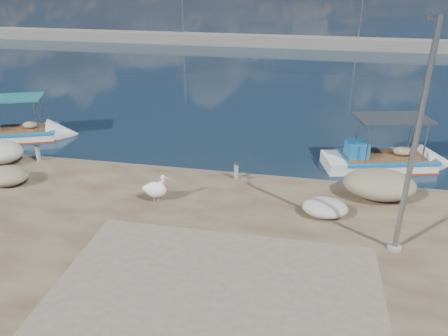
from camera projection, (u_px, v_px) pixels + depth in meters
The scene contains 13 objects.
ground at pixel (202, 251), 14.44m from camera, with size 1400.00×1400.00×0.00m, color #162635.
quay_patch at pixel (212, 307), 11.39m from camera, with size 9.00×7.00×0.01m, color gray.
breakwater at pixel (285, 42), 49.74m from camera, with size 120.00×2.20×7.50m.
boat_left at pixel (18, 135), 23.67m from camera, with size 5.89×3.71×2.70m.
boat_right at pixel (384, 163), 20.36m from camera, with size 6.18×3.33×2.83m.
pelican at pixel (156, 189), 16.26m from camera, with size 1.15×0.66×1.10m.
lamp_post at pixel (413, 152), 12.36m from camera, with size 0.44×0.96×7.00m.
bollard_near at pixel (236, 170), 18.02m from camera, with size 0.24×0.24×0.72m.
bollard_far at pixel (38, 152), 19.66m from camera, with size 0.26×0.26×0.78m.
potted_plant at pixel (155, 191), 16.68m from camera, with size 0.43×0.37×0.48m, color #33722D.
net_pile_d at pixel (325, 208), 15.44m from camera, with size 1.62×1.21×0.61m, color silver.
net_pile_c at pixel (379, 184), 16.57m from camera, with size 2.71×1.94×1.06m, color tan.
net_pile_b at pixel (7, 176), 17.67m from camera, with size 1.80×1.40×0.70m, color tan.
Camera 1 is at (3.01, -11.55, 8.63)m, focal length 35.00 mm.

